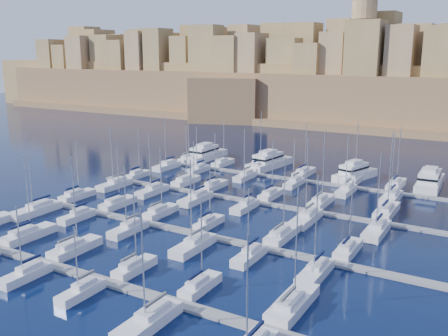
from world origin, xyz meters
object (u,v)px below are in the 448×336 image
Objects in this scene: motor_yacht_a at (205,154)px; motor_yacht_b at (269,161)px; sailboat_4 at (200,285)px; motor_yacht_c at (355,173)px; sailboat_2 at (75,248)px; motor_yacht_d at (430,181)px.

motor_yacht_a and motor_yacht_b have the same top height.
motor_yacht_b is at bearing 108.14° from sailboat_4.
sailboat_4 is 0.86× the size of motor_yacht_c.
sailboat_2 is 24.45m from sailboat_4.
motor_yacht_c is 0.88× the size of motor_yacht_d.
sailboat_2 is at bearing -91.02° from motor_yacht_b.
motor_yacht_c is at bearing -176.18° from motor_yacht_d.
sailboat_2 is 69.91m from motor_yacht_b.
sailboat_2 is 0.94× the size of motor_yacht_a.
motor_yacht_a is 20.80m from motor_yacht_b.
sailboat_2 is 72.61m from motor_yacht_a.
sailboat_2 is 1.06× the size of motor_yacht_c.
motor_yacht_b is at bearing 88.98° from sailboat_2.
motor_yacht_c is (24.18, -1.14, -0.00)m from motor_yacht_b.
motor_yacht_b is (20.80, -0.02, 0.00)m from motor_yacht_a.
motor_yacht_a and motor_yacht_c have the same top height.
motor_yacht_a is at bearing -179.99° from motor_yacht_d.
sailboat_4 is 0.76× the size of motor_yacht_d.
motor_yacht_b is 1.02× the size of motor_yacht_d.
sailboat_2 reaches higher than sailboat_4.
motor_yacht_a is 45.00m from motor_yacht_c.
motor_yacht_a is 1.00× the size of motor_yacht_d.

